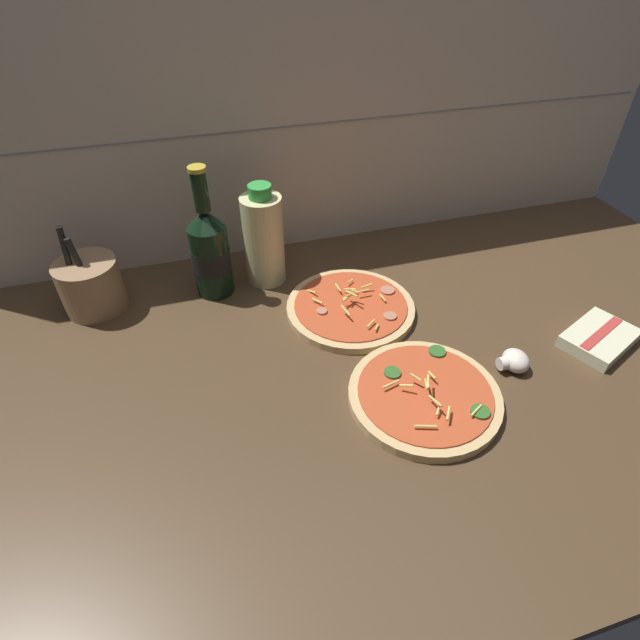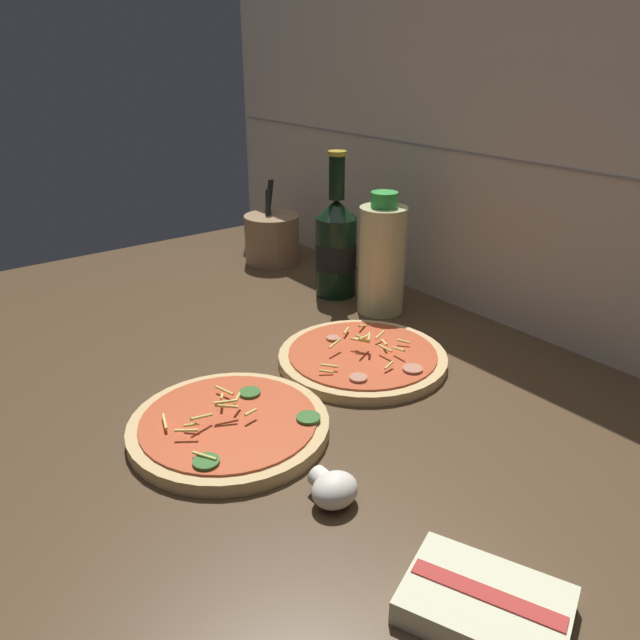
{
  "view_description": "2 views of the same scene",
  "coord_description": "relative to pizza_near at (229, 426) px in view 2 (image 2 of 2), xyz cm",
  "views": [
    {
      "loc": [
        -29.92,
        -55.81,
        64.69
      ],
      "look_at": [
        -10.32,
        9.98,
        7.42
      ],
      "focal_mm": 28.0,
      "sensor_mm": 36.0,
      "label": 1
    },
    {
      "loc": [
        60.05,
        -39.35,
        46.56
      ],
      "look_at": [
        -10.15,
        14.69,
        7.23
      ],
      "focal_mm": 35.0,
      "sensor_mm": 36.0,
      "label": 2
    }
  ],
  "objects": [
    {
      "name": "tile_backsplash",
      "position": [
        -1.82,
        54.15,
        26.52
      ],
      "size": [
        160.0,
        1.13,
        60.0
      ],
      "color": "beige",
      "rests_on": "ground"
    },
    {
      "name": "mushroom_left",
      "position": [
        17.87,
        2.1,
        0.82
      ],
      "size": [
        5.39,
        5.13,
        3.59
      ],
      "color": "white",
      "rests_on": "counter_slab"
    },
    {
      "name": "pizza_near",
      "position": [
        0.0,
        0.0,
        0.0
      ],
      "size": [
        24.74,
        24.74,
        4.73
      ],
      "color": "tan",
      "rests_on": "counter_slab"
    },
    {
      "name": "pizza_far",
      "position": [
        -3.87,
        25.18,
        -0.09
      ],
      "size": [
        25.29,
        25.29,
        4.83
      ],
      "color": "tan",
      "rests_on": "counter_slab"
    },
    {
      "name": "dish_towel",
      "position": [
        36.66,
        3.31,
        0.24
      ],
      "size": [
        16.02,
        13.87,
        2.56
      ],
      "color": "beige",
      "rests_on": "counter_slab"
    },
    {
      "name": "counter_slab",
      "position": [
        -1.82,
        8.65,
        -2.23
      ],
      "size": [
        160.0,
        90.0,
        2.5
      ],
      "color": "#4C3823",
      "rests_on": "ground"
    },
    {
      "name": "utensil_crock",
      "position": [
        -52.03,
        40.98,
        4.36
      ],
      "size": [
        11.83,
        11.83,
        17.67
      ],
      "color": "#9E7A56",
      "rests_on": "counter_slab"
    },
    {
      "name": "beer_bottle",
      "position": [
        -28.49,
        39.86,
        8.63
      ],
      "size": [
        7.66,
        7.66,
        26.9
      ],
      "color": "black",
      "rests_on": "counter_slab"
    },
    {
      "name": "oil_bottle",
      "position": [
        -17.44,
        41.2,
        8.86
      ],
      "size": [
        8.29,
        8.29,
        21.4
      ],
      "color": "beige",
      "rests_on": "counter_slab"
    }
  ]
}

